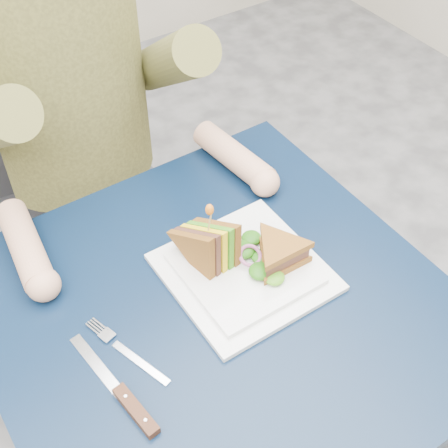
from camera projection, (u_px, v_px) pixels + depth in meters
table at (219, 334)px, 1.11m from camera, size 0.75×0.75×0.73m
chair at (73, 171)px, 1.58m from camera, size 0.42×0.40×0.93m
diner at (64, 62)px, 1.24m from camera, size 0.54×0.59×0.74m
plate at (244, 271)px, 1.10m from camera, size 0.26×0.26×0.02m
sandwich_flat at (279, 253)px, 1.08m from camera, size 0.12×0.12×0.05m
sandwich_upright at (210, 247)px, 1.07m from camera, size 0.09×0.15×0.15m
fork at (128, 353)px, 0.99m from camera, size 0.07×0.18×0.01m
knife at (128, 401)px, 0.93m from camera, size 0.05×0.22×0.02m
toothpick at (210, 222)px, 1.03m from camera, size 0.01×0.01×0.06m
toothpick_frill at (210, 210)px, 1.01m from camera, size 0.01×0.01×0.02m
lettuce_spill at (244, 258)px, 1.09m from camera, size 0.15×0.13×0.02m
onion_ring at (250, 256)px, 1.09m from camera, size 0.04×0.04×0.02m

